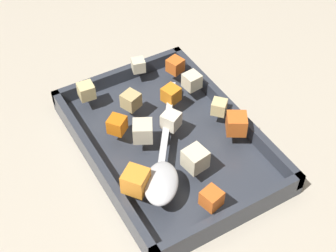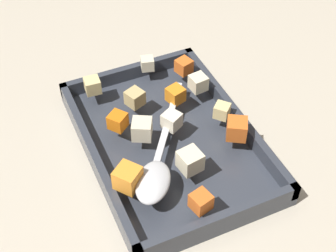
% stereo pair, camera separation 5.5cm
% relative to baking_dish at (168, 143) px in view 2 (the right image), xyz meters
% --- Properties ---
extents(ground_plane, '(4.00, 4.00, 0.00)m').
position_rel_baking_dish_xyz_m(ground_plane, '(-0.02, 0.01, -0.01)').
color(ground_plane, '#BCB29E').
extents(baking_dish, '(0.36, 0.25, 0.04)m').
position_rel_baking_dish_xyz_m(baking_dish, '(0.00, 0.00, 0.00)').
color(baking_dish, '#333842').
rests_on(baking_dish, ground_plane).
extents(carrot_chunk_back_center, '(0.05, 0.05, 0.03)m').
position_rel_baking_dish_xyz_m(carrot_chunk_back_center, '(0.07, -0.09, 0.05)').
color(carrot_chunk_back_center, orange).
rests_on(carrot_chunk_back_center, baking_dish).
extents(carrot_chunk_far_right, '(0.03, 0.03, 0.03)m').
position_rel_baking_dish_xyz_m(carrot_chunk_far_right, '(0.15, -0.02, 0.04)').
color(carrot_chunk_far_right, orange).
rests_on(carrot_chunk_far_right, baking_dish).
extents(carrot_chunk_heap_top, '(0.03, 0.03, 0.02)m').
position_rel_baking_dish_xyz_m(carrot_chunk_heap_top, '(-0.12, 0.08, 0.04)').
color(carrot_chunk_heap_top, orange).
rests_on(carrot_chunk_heap_top, baking_dish).
extents(carrot_chunk_near_left, '(0.04, 0.04, 0.03)m').
position_rel_baking_dish_xyz_m(carrot_chunk_near_left, '(0.05, 0.09, 0.04)').
color(carrot_chunk_near_left, orange).
rests_on(carrot_chunk_near_left, baking_dish).
extents(carrot_chunk_near_spoon, '(0.04, 0.04, 0.03)m').
position_rel_baking_dish_xyz_m(carrot_chunk_near_spoon, '(-0.04, -0.07, 0.04)').
color(carrot_chunk_near_spoon, orange).
rests_on(carrot_chunk_near_spoon, baking_dish).
extents(carrot_chunk_mid_right, '(0.03, 0.03, 0.03)m').
position_rel_baking_dish_xyz_m(carrot_chunk_mid_right, '(-0.06, 0.04, 0.04)').
color(carrot_chunk_mid_right, orange).
rests_on(carrot_chunk_mid_right, baking_dish).
extents(potato_chunk_mid_left, '(0.03, 0.03, 0.03)m').
position_rel_baking_dish_xyz_m(potato_chunk_mid_left, '(-0.08, -0.02, 0.04)').
color(potato_chunk_mid_left, tan).
rests_on(potato_chunk_mid_left, baking_dish).
extents(potato_chunk_center, '(0.03, 0.03, 0.03)m').
position_rel_baking_dish_xyz_m(potato_chunk_center, '(-0.14, -0.08, 0.04)').
color(potato_chunk_center, '#E0CC89').
rests_on(potato_chunk_center, baking_dish).
extents(potato_chunk_corner_ne, '(0.03, 0.03, 0.02)m').
position_rel_baking_dish_xyz_m(potato_chunk_corner_ne, '(-0.15, 0.03, 0.04)').
color(potato_chunk_corner_ne, beige).
rests_on(potato_chunk_corner_ne, baking_dish).
extents(potato_chunk_corner_sw, '(0.04, 0.04, 0.03)m').
position_rel_baking_dish_xyz_m(potato_chunk_corner_sw, '(0.08, -0.00, 0.04)').
color(potato_chunk_corner_sw, beige).
rests_on(potato_chunk_corner_sw, baking_dish).
extents(potato_chunk_front_center, '(0.03, 0.03, 0.02)m').
position_rel_baking_dish_xyz_m(potato_chunk_front_center, '(0.01, 0.09, 0.04)').
color(potato_chunk_front_center, '#E0CC89').
rests_on(potato_chunk_front_center, baking_dish).
extents(potato_chunk_under_handle, '(0.03, 0.03, 0.03)m').
position_rel_baking_dish_xyz_m(potato_chunk_under_handle, '(-0.07, 0.09, 0.04)').
color(potato_chunk_under_handle, beige).
rests_on(potato_chunk_under_handle, baking_dish).
extents(parsnip_chunk_far_left, '(0.03, 0.03, 0.03)m').
position_rel_baking_dish_xyz_m(parsnip_chunk_far_left, '(-0.01, 0.00, 0.04)').
color(parsnip_chunk_far_left, silver).
rests_on(parsnip_chunk_far_left, baking_dish).
extents(parsnip_chunk_corner_se, '(0.04, 0.04, 0.03)m').
position_rel_baking_dish_xyz_m(parsnip_chunk_corner_se, '(-0.01, -0.04, 0.04)').
color(parsnip_chunk_corner_se, beige).
rests_on(parsnip_chunk_corner_se, baking_dish).
extents(serving_spoon, '(0.23, 0.17, 0.02)m').
position_rel_baking_dish_xyz_m(serving_spoon, '(0.08, -0.06, 0.04)').
color(serving_spoon, silver).
rests_on(serving_spoon, baking_dish).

